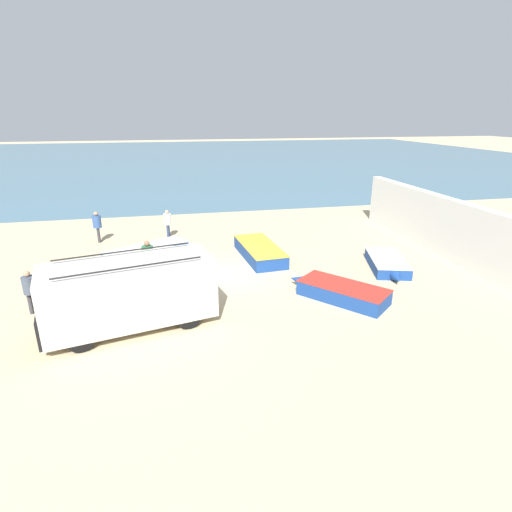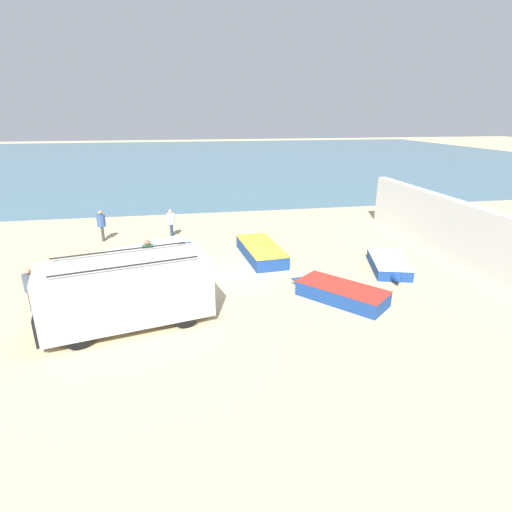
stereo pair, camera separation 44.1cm
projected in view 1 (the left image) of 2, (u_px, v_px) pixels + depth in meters
name	position (u px, v px, depth m)	size (l,w,h in m)	color
ground_plane	(230.00, 275.00, 17.82)	(200.00, 200.00, 0.00)	tan
sea_water	(183.00, 157.00, 65.71)	(120.00, 80.00, 0.01)	#477084
harbor_wall	(440.00, 224.00, 20.42)	(0.50, 13.81, 2.89)	silver
parked_van	(129.00, 292.00, 13.11)	(5.79, 3.23, 2.44)	beige
fishing_rowboat_0	(387.00, 264.00, 18.44)	(2.30, 3.82, 0.51)	navy
fishing_rowboat_1	(340.00, 291.00, 15.46)	(3.40, 3.77, 0.60)	navy
fishing_rowboat_2	(259.00, 250.00, 20.04)	(1.96, 5.04, 0.65)	navy
fishing_rowboat_3	(144.00, 252.00, 19.91)	(4.78, 3.37, 0.54)	navy
fisherman_0	(30.00, 288.00, 14.06)	(0.43, 0.43, 1.64)	#38383D
fisherman_1	(97.00, 224.00, 22.04)	(0.46, 0.46, 1.74)	#38383D
fisherman_2	(168.00, 221.00, 22.86)	(0.43, 0.43, 1.63)	navy
fisherman_3	(148.00, 257.00, 16.84)	(0.48, 0.48, 1.81)	navy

